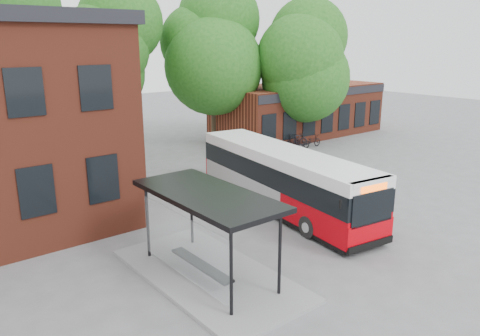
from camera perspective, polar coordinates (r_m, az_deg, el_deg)
ground at (r=18.99m, az=5.68°, el=-7.82°), size 100.00×100.00×0.00m
shop_row at (r=38.38m, az=7.18°, el=7.03°), size 14.00×6.20×4.00m
bus_shelter at (r=15.05m, az=-3.90°, el=-8.16°), size 3.60×7.00×2.90m
bike_rail at (r=31.94m, az=5.05°, el=2.13°), size 5.20×0.10×0.38m
tree_0 at (r=29.13m, az=-26.60°, el=9.91°), size 7.92×7.92×11.00m
tree_1 at (r=32.33m, az=-14.64°, el=10.85°), size 7.92×7.92×10.40m
tree_2 at (r=34.97m, az=-3.26°, el=12.10°), size 7.92×7.92×11.00m
tree_3 at (r=35.27m, az=7.38°, el=10.63°), size 7.04×7.04×9.28m
city_bus at (r=21.04m, az=5.20°, el=-1.48°), size 3.82×11.10×2.77m
bicycle_0 at (r=30.42m, az=3.41°, el=1.97°), size 1.76×1.05×0.87m
bicycle_1 at (r=30.85m, az=2.59°, el=2.23°), size 1.59×0.59×0.93m
bicycle_2 at (r=30.46m, az=3.83°, el=2.07°), size 1.94×0.98×0.97m
bicycle_3 at (r=31.32m, az=5.70°, el=2.36°), size 1.60×0.93×0.92m
bicycle_4 at (r=32.06m, az=3.66°, el=2.66°), size 1.72×0.71×0.88m
bicycle_5 at (r=33.31m, az=6.35°, el=3.22°), size 1.80×0.84×1.05m
bicycle_6 at (r=32.32m, az=6.49°, el=2.64°), size 1.65×1.08×0.82m
bicycle_7 at (r=34.19m, az=6.96°, el=3.45°), size 1.65×1.05×0.96m
bicycle_extra_0 at (r=34.00m, az=8.75°, el=3.27°), size 1.74×0.64×0.91m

